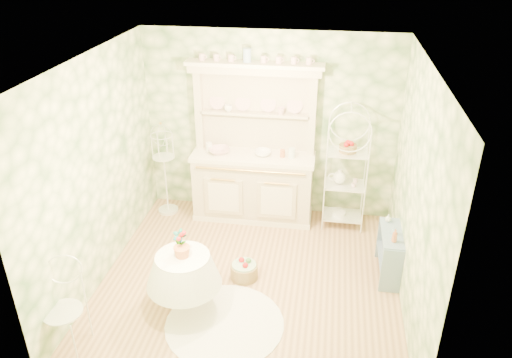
# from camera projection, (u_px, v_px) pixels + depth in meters

# --- Properties ---
(floor) EXTENTS (3.60, 3.60, 0.00)m
(floor) POSITION_uv_depth(u_px,v_px,m) (250.00, 280.00, 6.17)
(floor) COLOR tan
(floor) RESTS_ON ground
(ceiling) EXTENTS (3.60, 3.60, 0.00)m
(ceiling) POSITION_uv_depth(u_px,v_px,m) (248.00, 62.00, 4.94)
(ceiling) COLOR white
(ceiling) RESTS_ON floor
(wall_left) EXTENTS (3.60, 3.60, 0.00)m
(wall_left) POSITION_uv_depth(u_px,v_px,m) (97.00, 172.00, 5.80)
(wall_left) COLOR #F6F6C3
(wall_left) RESTS_ON floor
(wall_right) EXTENTS (3.60, 3.60, 0.00)m
(wall_right) POSITION_uv_depth(u_px,v_px,m) (416.00, 195.00, 5.31)
(wall_right) COLOR #F6F6C3
(wall_right) RESTS_ON floor
(wall_back) EXTENTS (3.60, 3.60, 0.00)m
(wall_back) POSITION_uv_depth(u_px,v_px,m) (270.00, 126.00, 7.14)
(wall_back) COLOR #F6F6C3
(wall_back) RESTS_ON floor
(wall_front) EXTENTS (3.60, 3.60, 0.00)m
(wall_front) POSITION_uv_depth(u_px,v_px,m) (212.00, 286.00, 3.97)
(wall_front) COLOR #F6F6C3
(wall_front) RESTS_ON floor
(kitchen_dresser) EXTENTS (1.87, 0.61, 2.29)m
(kitchen_dresser) POSITION_uv_depth(u_px,v_px,m) (253.00, 146.00, 7.01)
(kitchen_dresser) COLOR beige
(kitchen_dresser) RESTS_ON floor
(bakers_rack) EXTENTS (0.60, 0.43, 1.92)m
(bakers_rack) POSITION_uv_depth(u_px,v_px,m) (346.00, 165.00, 6.88)
(bakers_rack) COLOR white
(bakers_rack) RESTS_ON floor
(side_shelf) EXTENTS (0.35, 0.73, 0.60)m
(side_shelf) POSITION_uv_depth(u_px,v_px,m) (389.00, 254.00, 6.14)
(side_shelf) COLOR #718CA9
(side_shelf) RESTS_ON floor
(round_table) EXTENTS (0.61, 0.61, 0.62)m
(round_table) POSITION_uv_depth(u_px,v_px,m) (185.00, 286.00, 5.59)
(round_table) COLOR white
(round_table) RESTS_ON floor
(cafe_chair) EXTENTS (0.55, 0.55, 0.93)m
(cafe_chair) POSITION_uv_depth(u_px,v_px,m) (62.00, 311.00, 5.00)
(cafe_chair) COLOR white
(cafe_chair) RESTS_ON floor
(birdcage_stand) EXTENTS (0.40, 0.40, 1.53)m
(birdcage_stand) POSITION_uv_depth(u_px,v_px,m) (164.00, 166.00, 7.30)
(birdcage_stand) COLOR white
(birdcage_stand) RESTS_ON floor
(floor_basket) EXTENTS (0.42, 0.42, 0.22)m
(floor_basket) POSITION_uv_depth(u_px,v_px,m) (244.00, 270.00, 6.16)
(floor_basket) COLOR olive
(floor_basket) RESTS_ON floor
(lace_rug) EXTENTS (1.47, 1.47, 0.01)m
(lace_rug) POSITION_uv_depth(u_px,v_px,m) (225.00, 323.00, 5.48)
(lace_rug) COLOR white
(lace_rug) RESTS_ON floor
(bowl_floral) EXTENTS (0.38, 0.38, 0.07)m
(bowl_floral) POSITION_uv_depth(u_px,v_px,m) (219.00, 152.00, 7.12)
(bowl_floral) COLOR white
(bowl_floral) RESTS_ON kitchen_dresser
(bowl_white) EXTENTS (0.29, 0.29, 0.08)m
(bowl_white) POSITION_uv_depth(u_px,v_px,m) (263.00, 155.00, 7.04)
(bowl_white) COLOR white
(bowl_white) RESTS_ON kitchen_dresser
(cup_left) EXTENTS (0.15, 0.15, 0.09)m
(cup_left) POSITION_uv_depth(u_px,v_px,m) (228.00, 109.00, 6.99)
(cup_left) COLOR white
(cup_left) RESTS_ON kitchen_dresser
(cup_right) EXTENTS (0.13, 0.13, 0.10)m
(cup_right) POSITION_uv_depth(u_px,v_px,m) (281.00, 112.00, 6.87)
(cup_right) COLOR white
(cup_right) RESTS_ON kitchen_dresser
(potted_geranium) EXTENTS (0.16, 0.12, 0.30)m
(potted_geranium) POSITION_uv_depth(u_px,v_px,m) (180.00, 243.00, 5.38)
(potted_geranium) COLOR #3F7238
(potted_geranium) RESTS_ON round_table
(bottle_amber) EXTENTS (0.09, 0.09, 0.17)m
(bottle_amber) POSITION_uv_depth(u_px,v_px,m) (395.00, 237.00, 5.79)
(bottle_amber) COLOR #B6643C
(bottle_amber) RESTS_ON side_shelf
(bottle_blue) EXTENTS (0.06, 0.06, 0.11)m
(bottle_blue) POSITION_uv_depth(u_px,v_px,m) (393.00, 231.00, 5.96)
(bottle_blue) COLOR #8EACCC
(bottle_blue) RESTS_ON side_shelf
(bottle_glass) EXTENTS (0.10, 0.10, 0.10)m
(bottle_glass) POSITION_uv_depth(u_px,v_px,m) (388.00, 219.00, 6.21)
(bottle_glass) COLOR silver
(bottle_glass) RESTS_ON side_shelf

